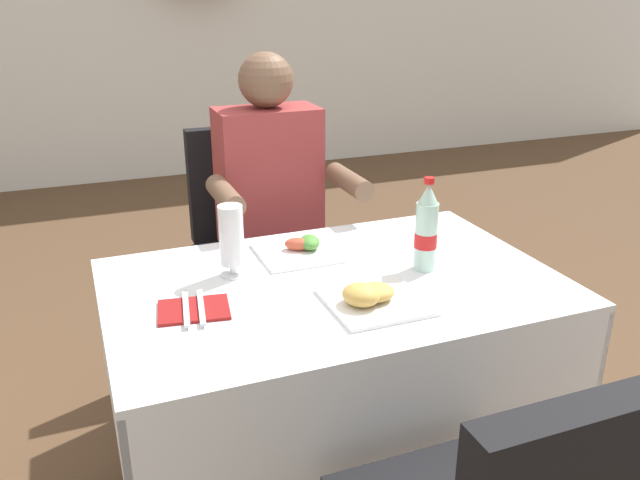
{
  "coord_description": "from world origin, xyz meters",
  "views": [
    {
      "loc": [
        -0.54,
        -1.4,
        1.47
      ],
      "look_at": [
        0.06,
        0.16,
        0.81
      ],
      "focal_mm": 36.58,
      "sensor_mm": 36.0,
      "label": 1
    }
  ],
  "objects_px": {
    "chair_far_diner_seat": "(255,242)",
    "cola_bottle_primary": "(426,230)",
    "main_dining_table": "(333,337)",
    "beer_glass_left": "(232,240)",
    "napkin_cutlery_set": "(194,309)",
    "seated_diner_far": "(274,211)",
    "plate_near_camera": "(371,297)",
    "plate_far_diner": "(300,249)"
  },
  "relations": [
    {
      "from": "seated_diner_far",
      "to": "plate_near_camera",
      "type": "bearing_deg",
      "value": -90.9
    },
    {
      "from": "main_dining_table",
      "to": "plate_far_diner",
      "type": "distance_m",
      "value": 0.28
    },
    {
      "from": "plate_near_camera",
      "to": "plate_far_diner",
      "type": "relative_size",
      "value": 1.05
    },
    {
      "from": "plate_near_camera",
      "to": "plate_far_diner",
      "type": "bearing_deg",
      "value": 98.16
    },
    {
      "from": "beer_glass_left",
      "to": "cola_bottle_primary",
      "type": "relative_size",
      "value": 0.76
    },
    {
      "from": "plate_far_diner",
      "to": "beer_glass_left",
      "type": "distance_m",
      "value": 0.25
    },
    {
      "from": "beer_glass_left",
      "to": "napkin_cutlery_set",
      "type": "xyz_separation_m",
      "value": [
        -0.14,
        -0.17,
        -0.1
      ]
    },
    {
      "from": "plate_near_camera",
      "to": "beer_glass_left",
      "type": "bearing_deg",
      "value": 132.97
    },
    {
      "from": "napkin_cutlery_set",
      "to": "plate_near_camera",
      "type": "bearing_deg",
      "value": -16.9
    },
    {
      "from": "seated_diner_far",
      "to": "cola_bottle_primary",
      "type": "relative_size",
      "value": 4.79
    },
    {
      "from": "plate_far_diner",
      "to": "seated_diner_far",
      "type": "bearing_deg",
      "value": 81.75
    },
    {
      "from": "plate_far_diner",
      "to": "napkin_cutlery_set",
      "type": "distance_m",
      "value": 0.44
    },
    {
      "from": "seated_diner_far",
      "to": "plate_near_camera",
      "type": "distance_m",
      "value": 0.83
    },
    {
      "from": "beer_glass_left",
      "to": "cola_bottle_primary",
      "type": "height_order",
      "value": "cola_bottle_primary"
    },
    {
      "from": "chair_far_diner_seat",
      "to": "main_dining_table",
      "type": "bearing_deg",
      "value": -90.0
    },
    {
      "from": "main_dining_table",
      "to": "cola_bottle_primary",
      "type": "relative_size",
      "value": 4.53
    },
    {
      "from": "seated_diner_far",
      "to": "beer_glass_left",
      "type": "relative_size",
      "value": 6.32
    },
    {
      "from": "main_dining_table",
      "to": "napkin_cutlery_set",
      "type": "distance_m",
      "value": 0.42
    },
    {
      "from": "chair_far_diner_seat",
      "to": "beer_glass_left",
      "type": "relative_size",
      "value": 4.87
    },
    {
      "from": "cola_bottle_primary",
      "to": "napkin_cutlery_set",
      "type": "bearing_deg",
      "value": -178.27
    },
    {
      "from": "chair_far_diner_seat",
      "to": "beer_glass_left",
      "type": "xyz_separation_m",
      "value": [
        -0.24,
        -0.65,
        0.28
      ]
    },
    {
      "from": "plate_near_camera",
      "to": "beer_glass_left",
      "type": "relative_size",
      "value": 1.19
    },
    {
      "from": "main_dining_table",
      "to": "plate_far_diner",
      "type": "height_order",
      "value": "plate_far_diner"
    },
    {
      "from": "plate_near_camera",
      "to": "seated_diner_far",
      "type": "bearing_deg",
      "value": 89.1
    },
    {
      "from": "beer_glass_left",
      "to": "cola_bottle_primary",
      "type": "distance_m",
      "value": 0.53
    },
    {
      "from": "chair_far_diner_seat",
      "to": "cola_bottle_primary",
      "type": "distance_m",
      "value": 0.89
    },
    {
      "from": "seated_diner_far",
      "to": "plate_far_diner",
      "type": "distance_m",
      "value": 0.47
    },
    {
      "from": "chair_far_diner_seat",
      "to": "cola_bottle_primary",
      "type": "bearing_deg",
      "value": -71.68
    },
    {
      "from": "beer_glass_left",
      "to": "cola_bottle_primary",
      "type": "bearing_deg",
      "value": -16.38
    },
    {
      "from": "main_dining_table",
      "to": "napkin_cutlery_set",
      "type": "height_order",
      "value": "napkin_cutlery_set"
    },
    {
      "from": "cola_bottle_primary",
      "to": "napkin_cutlery_set",
      "type": "relative_size",
      "value": 1.35
    },
    {
      "from": "main_dining_table",
      "to": "plate_far_diner",
      "type": "relative_size",
      "value": 5.31
    },
    {
      "from": "seated_diner_far",
      "to": "plate_far_diner",
      "type": "height_order",
      "value": "seated_diner_far"
    },
    {
      "from": "plate_far_diner",
      "to": "main_dining_table",
      "type": "bearing_deg",
      "value": -84.23
    },
    {
      "from": "plate_near_camera",
      "to": "cola_bottle_primary",
      "type": "xyz_separation_m",
      "value": [
        0.23,
        0.15,
        0.09
      ]
    },
    {
      "from": "main_dining_table",
      "to": "napkin_cutlery_set",
      "type": "relative_size",
      "value": 6.1
    },
    {
      "from": "plate_far_diner",
      "to": "cola_bottle_primary",
      "type": "distance_m",
      "value": 0.38
    },
    {
      "from": "seated_diner_far",
      "to": "beer_glass_left",
      "type": "distance_m",
      "value": 0.62
    },
    {
      "from": "main_dining_table",
      "to": "seated_diner_far",
      "type": "bearing_deg",
      "value": 86.11
    },
    {
      "from": "plate_far_diner",
      "to": "cola_bottle_primary",
      "type": "relative_size",
      "value": 0.85
    },
    {
      "from": "main_dining_table",
      "to": "beer_glass_left",
      "type": "height_order",
      "value": "beer_glass_left"
    },
    {
      "from": "cola_bottle_primary",
      "to": "plate_near_camera",
      "type": "bearing_deg",
      "value": -147.86
    }
  ]
}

